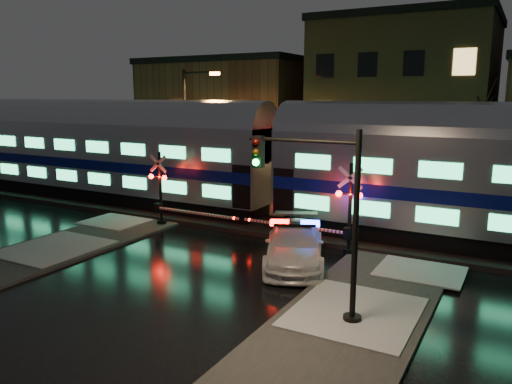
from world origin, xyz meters
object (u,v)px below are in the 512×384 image
(police_car, at_px, (294,244))
(traffic_light, at_px, (325,221))
(crossing_signal_left, at_px, (165,197))
(crossing_signal_right, at_px, (340,218))
(streetlight, at_px, (189,125))

(police_car, distance_m, traffic_light, 5.29)
(crossing_signal_left, height_order, traffic_light, traffic_light)
(crossing_signal_right, height_order, traffic_light, traffic_light)
(police_car, height_order, traffic_light, traffic_light)
(crossing_signal_right, bearing_deg, crossing_signal_left, -179.99)
(crossing_signal_right, bearing_deg, streetlight, 151.60)
(traffic_light, relative_size, streetlight, 0.69)
(crossing_signal_right, relative_size, streetlight, 0.67)
(crossing_signal_left, xyz_separation_m, traffic_light, (10.55, -5.92, 1.42))
(crossing_signal_left, bearing_deg, traffic_light, -29.28)
(crossing_signal_left, bearing_deg, crossing_signal_right, 0.01)
(police_car, relative_size, traffic_light, 1.04)
(crossing_signal_left, xyz_separation_m, streetlight, (-3.45, 6.70, 3.08))
(crossing_signal_right, height_order, streetlight, streetlight)
(crossing_signal_left, height_order, streetlight, streetlight)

